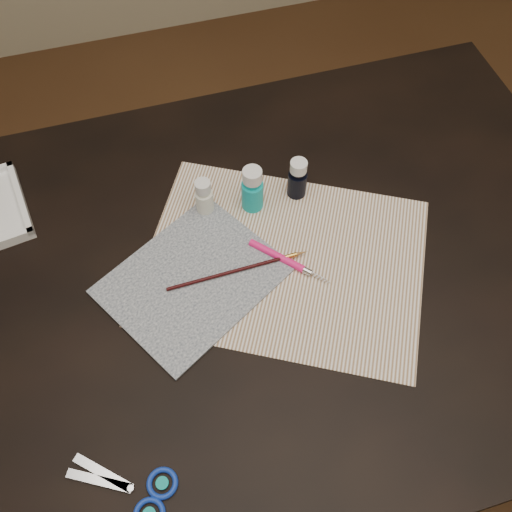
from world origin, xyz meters
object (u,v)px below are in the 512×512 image
object	(u,v)px
paint_bottle_cyan	(252,189)
paint_bottle_navy	(298,178)
scissors	(119,489)
paint_bottle_white	(204,197)
paper	(284,261)
canvas	(193,279)

from	to	relation	value
paint_bottle_cyan	paint_bottle_navy	distance (m)	0.09
paint_bottle_cyan	scissors	bearing A→B (deg)	-126.73
paint_bottle_white	paint_bottle_cyan	size ratio (longest dim) A/B	0.82
paint_bottle_cyan	scissors	world-z (taller)	paint_bottle_cyan
paper	scissors	size ratio (longest dim) A/B	2.76
canvas	paint_bottle_white	xyz separation A→B (m)	(0.06, 0.14, 0.04)
paint_bottle_navy	scissors	size ratio (longest dim) A/B	0.50
paint_bottle_white	scissors	size ratio (longest dim) A/B	0.46
canvas	paint_bottle_cyan	size ratio (longest dim) A/B	2.90
paint_bottle_white	paint_bottle_navy	world-z (taller)	paint_bottle_navy
canvas	paper	bearing A→B (deg)	-2.36
paper	paint_bottle_cyan	xyz separation A→B (m)	(-0.02, 0.13, 0.05)
paper	paint_bottle_cyan	distance (m)	0.14
paint_bottle_cyan	paint_bottle_white	bearing A→B (deg)	170.77
paint_bottle_white	scissors	bearing A→B (deg)	-117.75
paper	paint_bottle_white	size ratio (longest dim) A/B	6.03
paint_bottle_navy	scissors	bearing A→B (deg)	-133.26
paper	paint_bottle_navy	distance (m)	0.16
paint_bottle_navy	paper	bearing A→B (deg)	-116.28
paint_bottle_navy	paint_bottle_white	bearing A→B (deg)	176.94
paper	canvas	bearing A→B (deg)	177.64
paper	paint_bottle_white	xyz separation A→B (m)	(-0.11, 0.15, 0.04)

